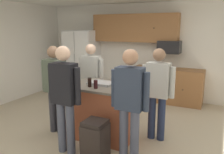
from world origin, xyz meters
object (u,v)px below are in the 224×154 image
Objects in this scene: microwave_over_range at (169,47)px; person_guest_right at (158,89)px; kitchen_island at (105,111)px; person_host_foreground at (130,99)px; glass_short_whisky at (90,82)px; serving_tray at (101,83)px; glass_pilsner at (96,84)px; tumbler_amber at (130,81)px; person_guest_by_door at (55,84)px; person_guest_left at (65,93)px; person_elder_center at (91,77)px; trash_bin at (95,140)px; refrigerator at (82,61)px.

person_guest_right is (0.32, -2.23, -0.53)m from microwave_over_range.
kitchen_island is 0.71× the size of person_host_foreground.
serving_tray is at bearing 70.02° from glass_short_whisky.
microwave_over_range reaches higher than glass_pilsner.
person_host_foreground reaches higher than glass_pilsner.
tumbler_amber is at bearing 38.97° from glass_short_whisky.
person_guest_by_door is (-1.44, -2.78, -0.52)m from microwave_over_range.
microwave_over_range is 3.43m from person_guest_left.
person_guest_right is at bearing 33.36° from person_elder_center.
person_guest_by_door is at bearing 177.55° from glass_pilsner.
serving_tray is at bearing 6.00° from person_guest_left.
person_guest_left is 1.01× the size of person_host_foreground.
person_host_foreground is at bearing -25.00° from person_guest_by_door.
kitchen_island is at bearing -101.78° from microwave_over_range.
person_guest_left is 0.84m from trash_bin.
glass_short_whisky is at bearing -13.32° from person_guest_by_door.
person_host_foreground reaches higher than glass_short_whisky.
glass_short_whisky is (-0.17, -0.22, 0.55)m from kitchen_island.
person_elder_center reaches higher than serving_tray.
person_elder_center is 1.50m from person_guest_right.
person_guest_right is (1.76, 0.55, -0.01)m from person_guest_by_door.
person_guest_by_door is at bearing 71.19° from person_guest_left.
glass_short_whisky is at bearing -17.15° from person_elder_center.
person_guest_by_door is (-0.90, -0.22, 0.45)m from kitchen_island.
person_elder_center reaches higher than glass_pilsner.
refrigerator reaches higher than person_guest_left.
refrigerator is 12.05× the size of glass_short_whisky.
glass_short_whisky reaches higher than tumbler_amber.
microwave_over_range reaches higher than glass_short_whisky.
person_guest_right is 1.16m from glass_short_whisky.
glass_pilsner is at bearing 12.89° from person_guest_right.
refrigerator reaches higher than person_guest_right.
microwave_over_range is 2.90m from glass_pilsner.
trash_bin is at bearing -52.16° from glass_short_whisky.
person_host_foreground is (0.15, -3.09, -0.49)m from microwave_over_range.
kitchen_island is at bearing 0.00° from person_guest_by_door.
kitchen_island reaches higher than trash_bin.
trash_bin is (0.24, -0.45, -0.73)m from glass_pilsner.
trash_bin is (-0.17, -0.94, -0.73)m from tumbler_amber.
person_guest_by_door is at bearing -65.88° from person_elder_center.
microwave_over_range is 2.34m from person_elder_center.
trash_bin is (0.50, 0.03, -0.67)m from person_guest_left.
trash_bin is at bearing -61.90° from glass_pilsner.
person_guest_right is at bearing 27.92° from glass_short_whisky.
refrigerator is at bearing 99.70° from person_guest_by_door.
person_guest_right is at bearing 33.74° from glass_pilsner.
person_guest_left reaches higher than person_elder_center.
microwave_over_range reaches higher than trash_bin.
microwave_over_range is 0.47× the size of kitchen_island.
person_elder_center is 1.04m from glass_pilsner.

